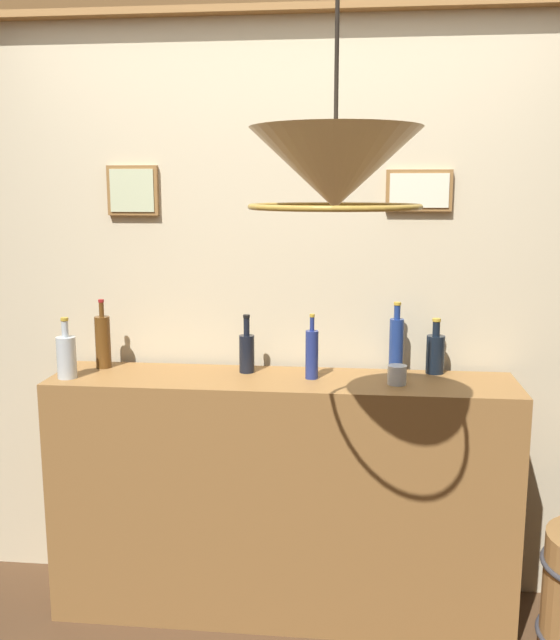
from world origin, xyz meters
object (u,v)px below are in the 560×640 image
liquor_bottle_rye (396,343)px  liquor_bottle_vermouth (435,353)px  liquor_bottle_tequila (66,356)px  liquor_bottle_brandy (103,341)px  liquor_bottle_rum (312,353)px  glass_tumbler_rocks (397,375)px  pendant_lamp (335,171)px  liquor_bottle_sherry (247,351)px

liquor_bottle_rye → liquor_bottle_vermouth: size_ratio=1.28×
liquor_bottle_tequila → liquor_bottle_brandy: size_ratio=0.84×
liquor_bottle_rum → glass_tumbler_rocks: (0.34, -0.05, -0.07)m
liquor_bottle_tequila → pendant_lamp: 1.47m
liquor_bottle_sherry → pendant_lamp: (0.38, -0.84, 0.72)m
liquor_bottle_tequila → liquor_bottle_rum: 0.99m
liquor_bottle_rum → liquor_bottle_rye: bearing=22.4°
liquor_bottle_sherry → liquor_bottle_rye: bearing=6.5°
liquor_bottle_rye → liquor_bottle_tequila: bearing=-169.8°
liquor_bottle_rye → liquor_bottle_rum: size_ratio=1.12×
liquor_bottle_tequila → liquor_bottle_rum: size_ratio=0.94×
liquor_bottle_rum → pendant_lamp: bearing=-82.0°
liquor_bottle_tequila → liquor_bottle_brandy: 0.20m
liquor_bottle_vermouth → glass_tumbler_rocks: 0.26m
liquor_bottle_brandy → pendant_lamp: 1.49m
liquor_bottle_rye → pendant_lamp: size_ratio=0.44×
liquor_bottle_vermouth → pendant_lamp: pendant_lamp is taller
liquor_bottle_vermouth → pendant_lamp: (-0.40, -0.91, 0.72)m
liquor_bottle_rye → liquor_bottle_brandy: (-1.24, -0.06, -0.01)m
liquor_bottle_brandy → pendant_lamp: pendant_lamp is taller
liquor_bottle_tequila → liquor_bottle_vermouth: (1.49, 0.24, -0.00)m
glass_tumbler_rocks → pendant_lamp: bearing=-107.8°
liquor_bottle_tequila → glass_tumbler_rocks: (1.33, 0.05, -0.05)m
liquor_bottle_rum → pendant_lamp: 1.05m
liquor_bottle_tequila → liquor_bottle_rum: (0.99, 0.10, 0.01)m
liquor_bottle_rye → glass_tumbler_rocks: size_ratio=3.91×
liquor_bottle_vermouth → liquor_bottle_brandy: 1.41m
liquor_bottle_tequila → liquor_bottle_vermouth: size_ratio=1.07×
pendant_lamp → liquor_bottle_vermouth: bearing=66.4°
liquor_bottle_brandy → glass_tumbler_rocks: bearing=-6.2°
liquor_bottle_sherry → liquor_bottle_rum: bearing=-14.2°
liquor_bottle_rum → pendant_lamp: size_ratio=0.39×
liquor_bottle_vermouth → liquor_bottle_tequila: bearing=-171.0°
liquor_bottle_rye → liquor_bottle_sherry: size_ratio=1.21×
liquor_bottle_vermouth → liquor_bottle_sherry: liquor_bottle_sherry is taller
liquor_bottle_rum → liquor_bottle_sherry: bearing=165.8°
glass_tumbler_rocks → liquor_bottle_tequila: bearing=-177.9°
liquor_bottle_rye → liquor_bottle_rum: liquor_bottle_rye is taller
liquor_bottle_rye → liquor_bottle_brandy: 1.24m
liquor_bottle_rum → liquor_bottle_vermouth: bearing=15.3°
liquor_bottle_sherry → pendant_lamp: bearing=-65.4°
liquor_bottle_rye → liquor_bottle_rum: bearing=-157.6°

